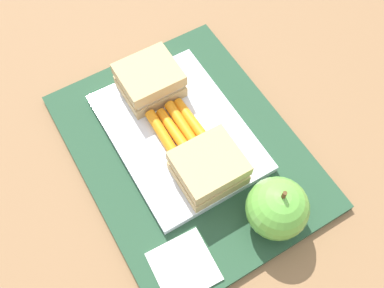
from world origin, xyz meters
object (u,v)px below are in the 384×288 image
(paper_napkin, at_px, (184,266))
(apple, at_px, (277,208))
(carrot_sticks_bundle, at_px, (177,127))
(sandwich_half_right, at_px, (209,168))
(sandwich_half_left, at_px, (150,80))
(food_tray, at_px, (178,132))

(paper_napkin, bearing_deg, apple, 87.72)
(carrot_sticks_bundle, height_order, paper_napkin, carrot_sticks_bundle)
(sandwich_half_right, relative_size, carrot_sticks_bundle, 1.02)
(sandwich_half_left, bearing_deg, paper_napkin, -19.43)
(apple, bearing_deg, food_tray, -166.09)
(sandwich_half_right, xyz_separation_m, apple, (0.09, 0.04, 0.00))
(food_tray, xyz_separation_m, apple, (0.16, 0.04, 0.03))
(sandwich_half_right, bearing_deg, paper_napkin, -45.68)
(apple, distance_m, paper_napkin, 0.13)
(apple, bearing_deg, sandwich_half_right, -154.83)
(apple, bearing_deg, paper_napkin, -92.28)
(sandwich_half_right, xyz_separation_m, carrot_sticks_bundle, (-0.08, -0.00, -0.01))
(sandwich_half_right, bearing_deg, carrot_sticks_bundle, -179.77)
(sandwich_half_left, xyz_separation_m, paper_napkin, (0.24, -0.08, -0.03))
(sandwich_half_right, distance_m, apple, 0.10)
(food_tray, bearing_deg, sandwich_half_left, 180.00)
(paper_napkin, bearing_deg, carrot_sticks_bundle, 152.46)
(carrot_sticks_bundle, bearing_deg, food_tray, 38.96)
(sandwich_half_left, bearing_deg, apple, 9.55)
(paper_napkin, bearing_deg, sandwich_half_left, 160.57)
(food_tray, bearing_deg, sandwich_half_right, 0.00)
(sandwich_half_left, xyz_separation_m, sandwich_half_right, (0.16, 0.00, 0.00))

